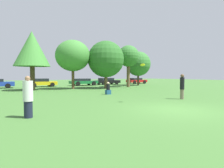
{
  "coord_description": "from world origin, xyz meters",
  "views": [
    {
      "loc": [
        -7.58,
        -5.64,
        1.69
      ],
      "look_at": [
        -1.3,
        3.68,
        1.15
      ],
      "focal_mm": 29.52,
      "sensor_mm": 36.0,
      "label": 1
    }
  ],
  "objects_px": {
    "parked_car_red": "(136,81)",
    "tree_5": "(128,57)",
    "bystander_sitting": "(108,89)",
    "frisbee": "(143,65)",
    "tree_2": "(32,49)",
    "parked_car_yellow": "(41,82)",
    "parked_car_black": "(107,81)",
    "parked_car_green": "(83,82)",
    "tree_4": "(106,59)",
    "tree_6": "(138,64)",
    "person_thrower": "(28,97)",
    "tree_3": "(73,56)",
    "person_catcher": "(182,86)"
  },
  "relations": [
    {
      "from": "parked_car_red",
      "to": "tree_5",
      "type": "bearing_deg",
      "value": -137.42
    },
    {
      "from": "bystander_sitting",
      "to": "frisbee",
      "type": "bearing_deg",
      "value": -99.8
    },
    {
      "from": "tree_2",
      "to": "parked_car_yellow",
      "type": "xyz_separation_m",
      "value": [
        2.29,
        5.87,
        -3.94
      ]
    },
    {
      "from": "frisbee",
      "to": "parked_car_yellow",
      "type": "distance_m",
      "value": 19.66
    },
    {
      "from": "frisbee",
      "to": "parked_car_black",
      "type": "height_order",
      "value": "frisbee"
    },
    {
      "from": "tree_5",
      "to": "parked_car_green",
      "type": "bearing_deg",
      "value": 118.46
    },
    {
      "from": "tree_4",
      "to": "tree_6",
      "type": "xyz_separation_m",
      "value": [
        8.03,
        2.79,
        -0.17
      ]
    },
    {
      "from": "person_thrower",
      "to": "parked_car_red",
      "type": "distance_m",
      "value": 29.95
    },
    {
      "from": "bystander_sitting",
      "to": "tree_4",
      "type": "height_order",
      "value": "tree_4"
    },
    {
      "from": "tree_3",
      "to": "tree_6",
      "type": "relative_size",
      "value": 1.07
    },
    {
      "from": "person_thrower",
      "to": "tree_3",
      "type": "bearing_deg",
      "value": 60.99
    },
    {
      "from": "person_catcher",
      "to": "bystander_sitting",
      "type": "relative_size",
      "value": 1.62
    },
    {
      "from": "person_thrower",
      "to": "tree_5",
      "type": "relative_size",
      "value": 0.28
    },
    {
      "from": "parked_car_yellow",
      "to": "parked_car_black",
      "type": "distance_m",
      "value": 11.52
    },
    {
      "from": "tree_4",
      "to": "parked_car_yellow",
      "type": "distance_m",
      "value": 10.38
    },
    {
      "from": "tree_4",
      "to": "parked_car_red",
      "type": "relative_size",
      "value": 1.48
    },
    {
      "from": "tree_6",
      "to": "parked_car_red",
      "type": "distance_m",
      "value": 6.38
    },
    {
      "from": "tree_3",
      "to": "parked_car_green",
      "type": "bearing_deg",
      "value": 55.5
    },
    {
      "from": "tree_2",
      "to": "person_thrower",
      "type": "bearing_deg",
      "value": -101.29
    },
    {
      "from": "tree_4",
      "to": "parked_car_yellow",
      "type": "relative_size",
      "value": 1.49
    },
    {
      "from": "tree_5",
      "to": "tree_6",
      "type": "xyz_separation_m",
      "value": [
        3.93,
        2.27,
        -0.78
      ]
    },
    {
      "from": "tree_4",
      "to": "frisbee",
      "type": "bearing_deg",
      "value": -111.92
    },
    {
      "from": "parked_car_green",
      "to": "tree_2",
      "type": "bearing_deg",
      "value": -146.65
    },
    {
      "from": "tree_3",
      "to": "parked_car_red",
      "type": "bearing_deg",
      "value": 20.7
    },
    {
      "from": "parked_car_yellow",
      "to": "bystander_sitting",
      "type": "bearing_deg",
      "value": -79.91
    },
    {
      "from": "tree_5",
      "to": "parked_car_yellow",
      "type": "bearing_deg",
      "value": 144.72
    },
    {
      "from": "frisbee",
      "to": "tree_3",
      "type": "bearing_deg",
      "value": 86.4
    },
    {
      "from": "bystander_sitting",
      "to": "parked_car_yellow",
      "type": "height_order",
      "value": "parked_car_yellow"
    },
    {
      "from": "person_catcher",
      "to": "tree_3",
      "type": "height_order",
      "value": "tree_3"
    },
    {
      "from": "person_catcher",
      "to": "tree_3",
      "type": "distance_m",
      "value": 14.04
    },
    {
      "from": "tree_2",
      "to": "tree_5",
      "type": "distance_m",
      "value": 12.62
    },
    {
      "from": "parked_car_red",
      "to": "parked_car_yellow",
      "type": "bearing_deg",
      "value": 178.95
    },
    {
      "from": "tree_2",
      "to": "tree_6",
      "type": "distance_m",
      "value": 16.53
    },
    {
      "from": "person_catcher",
      "to": "parked_car_black",
      "type": "bearing_deg",
      "value": -108.68
    },
    {
      "from": "tree_3",
      "to": "tree_5",
      "type": "bearing_deg",
      "value": -5.97
    },
    {
      "from": "person_catcher",
      "to": "tree_3",
      "type": "bearing_deg",
      "value": -79.34
    },
    {
      "from": "person_catcher",
      "to": "parked_car_yellow",
      "type": "height_order",
      "value": "person_catcher"
    },
    {
      "from": "frisbee",
      "to": "tree_4",
      "type": "distance_m",
      "value": 12.76
    },
    {
      "from": "bystander_sitting",
      "to": "parked_car_yellow",
      "type": "xyz_separation_m",
      "value": [
        -2.34,
        14.23,
        0.18
      ]
    },
    {
      "from": "tree_4",
      "to": "parked_car_red",
      "type": "height_order",
      "value": "tree_4"
    },
    {
      "from": "person_thrower",
      "to": "person_catcher",
      "type": "relative_size",
      "value": 0.94
    },
    {
      "from": "tree_6",
      "to": "frisbee",
      "type": "bearing_deg",
      "value": -131.26
    },
    {
      "from": "frisbee",
      "to": "tree_2",
      "type": "distance_m",
      "value": 14.34
    },
    {
      "from": "frisbee",
      "to": "tree_3",
      "type": "xyz_separation_m",
      "value": [
        0.82,
        13.12,
        1.73
      ]
    },
    {
      "from": "parked_car_black",
      "to": "tree_3",
      "type": "bearing_deg",
      "value": -143.26
    },
    {
      "from": "tree_3",
      "to": "frisbee",
      "type": "bearing_deg",
      "value": -93.6
    },
    {
      "from": "tree_5",
      "to": "parked_car_black",
      "type": "relative_size",
      "value": 1.31
    },
    {
      "from": "tree_3",
      "to": "parked_car_black",
      "type": "xyz_separation_m",
      "value": [
        9.27,
        6.73,
        -3.41
      ]
    },
    {
      "from": "bystander_sitting",
      "to": "tree_5",
      "type": "bearing_deg",
      "value": 41.36
    },
    {
      "from": "person_catcher",
      "to": "tree_4",
      "type": "height_order",
      "value": "tree_4"
    }
  ]
}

